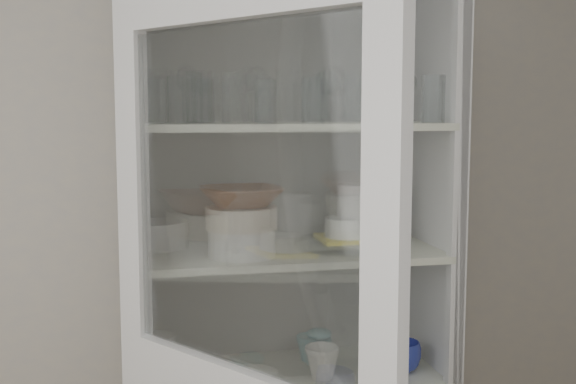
{
  "coord_description": "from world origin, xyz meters",
  "views": [
    {
      "loc": [
        -0.26,
        -0.93,
        1.7
      ],
      "look_at": [
        0.2,
        1.27,
        1.44
      ],
      "focal_mm": 45.0,
      "sensor_mm": 36.0,
      "label": 1
    }
  ],
  "objects_px": {
    "goblet_1": "(247,93)",
    "terracotta_bowl": "(242,197)",
    "pantry_cabinet": "(284,341)",
    "white_canister": "(159,355)",
    "mug_teal": "(310,348)",
    "glass_platter": "(346,243)",
    "mug_white": "(322,362)",
    "white_ramekin": "(347,227)",
    "plate_stack_front": "(242,242)",
    "goblet_2": "(326,94)",
    "grey_bowl_stack": "(358,214)",
    "teal_jar": "(319,348)",
    "measuring_cups": "(186,384)",
    "yellow_trivet": "(346,238)",
    "cream_bowl": "(242,218)",
    "goblet_0": "(196,95)",
    "mug_blue": "(401,357)",
    "goblet_3": "(405,94)",
    "plate_stack_back": "(156,234)"
  },
  "relations": [
    {
      "from": "plate_stack_back",
      "to": "cream_bowl",
      "type": "xyz_separation_m",
      "value": [
        0.25,
        -0.2,
        0.08
      ]
    },
    {
      "from": "pantry_cabinet",
      "to": "goblet_2",
      "type": "relative_size",
      "value": 11.44
    },
    {
      "from": "goblet_1",
      "to": "plate_stack_front",
      "type": "distance_m",
      "value": 0.49
    },
    {
      "from": "mug_teal",
      "to": "measuring_cups",
      "type": "bearing_deg",
      "value": -133.17
    },
    {
      "from": "goblet_2",
      "to": "measuring_cups",
      "type": "distance_m",
      "value": 1.02
    },
    {
      "from": "white_canister",
      "to": "grey_bowl_stack",
      "type": "bearing_deg",
      "value": -2.08
    },
    {
      "from": "yellow_trivet",
      "to": "white_ramekin",
      "type": "xyz_separation_m",
      "value": [
        0.0,
        0.0,
        0.04
      ]
    },
    {
      "from": "mug_white",
      "to": "goblet_2",
      "type": "bearing_deg",
      "value": 57.6
    },
    {
      "from": "pantry_cabinet",
      "to": "plate_stack_front",
      "type": "relative_size",
      "value": 10.35
    },
    {
      "from": "goblet_2",
      "to": "plate_stack_front",
      "type": "distance_m",
      "value": 0.58
    },
    {
      "from": "mug_teal",
      "to": "white_canister",
      "type": "height_order",
      "value": "white_canister"
    },
    {
      "from": "goblet_2",
      "to": "glass_platter",
      "type": "xyz_separation_m",
      "value": [
        0.04,
        -0.1,
        -0.48
      ]
    },
    {
      "from": "terracotta_bowl",
      "to": "cream_bowl",
      "type": "bearing_deg",
      "value": 0.0
    },
    {
      "from": "glass_platter",
      "to": "mug_teal",
      "type": "distance_m",
      "value": 0.39
    },
    {
      "from": "goblet_1",
      "to": "white_canister",
      "type": "distance_m",
      "value": 0.88
    },
    {
      "from": "white_ramekin",
      "to": "mug_teal",
      "type": "distance_m",
      "value": 0.44
    },
    {
      "from": "pantry_cabinet",
      "to": "white_ramekin",
      "type": "distance_m",
      "value": 0.43
    },
    {
      "from": "mug_teal",
      "to": "goblet_3",
      "type": "bearing_deg",
      "value": 23.72
    },
    {
      "from": "mug_white",
      "to": "plate_stack_back",
      "type": "bearing_deg",
      "value": 142.28
    },
    {
      "from": "cream_bowl",
      "to": "glass_platter",
      "type": "xyz_separation_m",
      "value": [
        0.35,
        0.09,
        -0.11
      ]
    },
    {
      "from": "pantry_cabinet",
      "to": "white_canister",
      "type": "distance_m",
      "value": 0.41
    },
    {
      "from": "goblet_0",
      "to": "goblet_3",
      "type": "height_order",
      "value": "goblet_3"
    },
    {
      "from": "glass_platter",
      "to": "white_ramekin",
      "type": "relative_size",
      "value": 2.38
    },
    {
      "from": "goblet_3",
      "to": "white_canister",
      "type": "bearing_deg",
      "value": -178.36
    },
    {
      "from": "plate_stack_back",
      "to": "goblet_2",
      "type": "bearing_deg",
      "value": -1.42
    },
    {
      "from": "terracotta_bowl",
      "to": "mug_teal",
      "type": "xyz_separation_m",
      "value": [
        0.25,
        0.16,
        -0.54
      ]
    },
    {
      "from": "goblet_1",
      "to": "plate_stack_front",
      "type": "height_order",
      "value": "goblet_1"
    },
    {
      "from": "terracotta_bowl",
      "to": "mug_teal",
      "type": "relative_size",
      "value": 2.63
    },
    {
      "from": "grey_bowl_stack",
      "to": "mug_white",
      "type": "bearing_deg",
      "value": -142.97
    },
    {
      "from": "mug_white",
      "to": "white_canister",
      "type": "bearing_deg",
      "value": 149.91
    },
    {
      "from": "mug_white",
      "to": "teal_jar",
      "type": "bearing_deg",
      "value": 64.73
    },
    {
      "from": "plate_stack_front",
      "to": "teal_jar",
      "type": "relative_size",
      "value": 2.01
    },
    {
      "from": "pantry_cabinet",
      "to": "goblet_0",
      "type": "relative_size",
      "value": 12.35
    },
    {
      "from": "goblet_1",
      "to": "terracotta_bowl",
      "type": "relative_size",
      "value": 0.76
    },
    {
      "from": "goblet_2",
      "to": "grey_bowl_stack",
      "type": "relative_size",
      "value": 0.92
    },
    {
      "from": "yellow_trivet",
      "to": "mug_white",
      "type": "height_order",
      "value": "yellow_trivet"
    },
    {
      "from": "teal_jar",
      "to": "white_canister",
      "type": "relative_size",
      "value": 0.78
    },
    {
      "from": "cream_bowl",
      "to": "mug_teal",
      "type": "xyz_separation_m",
      "value": [
        0.25,
        0.16,
        -0.47
      ]
    },
    {
      "from": "mug_teal",
      "to": "terracotta_bowl",
      "type": "bearing_deg",
      "value": -123.73
    },
    {
      "from": "goblet_2",
      "to": "mug_blue",
      "type": "bearing_deg",
      "value": -42.99
    },
    {
      "from": "pantry_cabinet",
      "to": "mug_teal",
      "type": "xyz_separation_m",
      "value": [
        0.09,
        0.01,
        -0.04
      ]
    },
    {
      "from": "goblet_2",
      "to": "mug_blue",
      "type": "relative_size",
      "value": 1.46
    },
    {
      "from": "yellow_trivet",
      "to": "cream_bowl",
      "type": "bearing_deg",
      "value": -165.83
    },
    {
      "from": "mug_teal",
      "to": "measuring_cups",
      "type": "height_order",
      "value": "mug_teal"
    },
    {
      "from": "white_ramekin",
      "to": "teal_jar",
      "type": "xyz_separation_m",
      "value": [
        -0.08,
        0.04,
        -0.41
      ]
    },
    {
      "from": "glass_platter",
      "to": "mug_white",
      "type": "xyz_separation_m",
      "value": [
        -0.1,
        -0.09,
        -0.36
      ]
    },
    {
      "from": "goblet_0",
      "to": "grey_bowl_stack",
      "type": "distance_m",
      "value": 0.64
    },
    {
      "from": "glass_platter",
      "to": "cream_bowl",
      "type": "bearing_deg",
      "value": -165.83
    },
    {
      "from": "yellow_trivet",
      "to": "mug_blue",
      "type": "distance_m",
      "value": 0.42
    },
    {
      "from": "goblet_1",
      "to": "teal_jar",
      "type": "relative_size",
      "value": 1.86
    }
  ]
}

